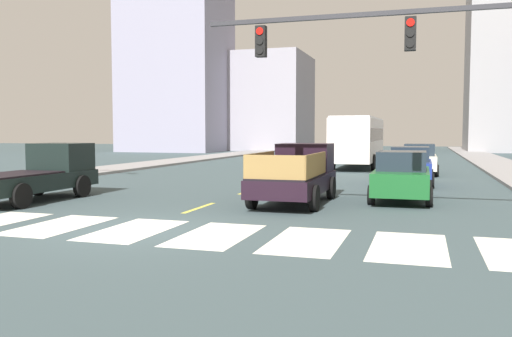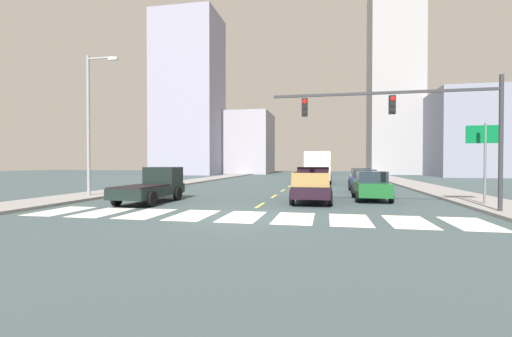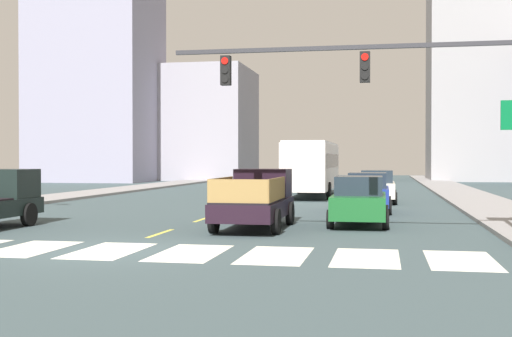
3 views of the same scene
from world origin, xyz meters
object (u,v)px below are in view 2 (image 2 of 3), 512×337
pickup_stakebed (313,185)px  pickup_dark (154,186)px  sedan_near_left (361,177)px  city_bus (318,165)px  direction_sign_green (485,147)px  traffic_signal_gantry (420,118)px  sedan_mid (371,186)px  streetlight_left (91,119)px  sedan_far (364,181)px

pickup_stakebed → pickup_dark: same height
pickup_stakebed → sedan_near_left: 14.00m
city_bus → direction_sign_green: bearing=-66.7°
pickup_dark → sedan_near_left: bearing=53.3°
city_bus → pickup_stakebed: bearing=-90.1°
pickup_stakebed → traffic_signal_gantry: bearing=-33.9°
pickup_stakebed → direction_sign_green: (8.57, -0.77, 2.10)m
city_bus → direction_sign_green: size_ratio=2.57×
pickup_dark → direction_sign_green: direction_sign_green is taller
city_bus → sedan_near_left: size_ratio=2.45×
sedan_mid → streetlight_left: (-17.28, -1.85, 4.11)m
sedan_mid → streetlight_left: bearing=-176.1°
city_bus → direction_sign_green: (8.66, -19.71, 1.08)m
direction_sign_green → sedan_far: bearing=122.3°
pickup_stakebed → direction_sign_green: size_ratio=1.24×
traffic_signal_gantry → direction_sign_green: traffic_signal_gantry is taller
sedan_far → pickup_stakebed: bearing=-114.6°
sedan_mid → streetlight_left: 17.86m
sedan_mid → direction_sign_green: bearing=-24.4°
traffic_signal_gantry → pickup_dark: bearing=174.2°
traffic_signal_gantry → sedan_mid: bearing=107.4°
pickup_dark → traffic_signal_gantry: bearing=-3.4°
traffic_signal_gantry → sedan_far: bearing=97.3°
city_bus → sedan_far: size_ratio=2.45×
sedan_mid → traffic_signal_gantry: bearing=-74.8°
streetlight_left → sedan_far: bearing=23.9°
direction_sign_green → streetlight_left: bearing=179.3°
traffic_signal_gantry → streetlight_left: (-18.80, 2.97, 0.73)m
direction_sign_green → pickup_stakebed: bearing=174.9°
traffic_signal_gantry → pickup_stakebed: bearing=144.6°
pickup_dark → sedan_mid: 12.62m
pickup_stakebed → direction_sign_green: 8.86m
sedan_far → traffic_signal_gantry: traffic_signal_gantry is taller
sedan_far → city_bus: bearing=108.6°
sedan_mid → sedan_far: 5.86m
sedan_mid → traffic_signal_gantry: size_ratio=0.44×
pickup_dark → sedan_far: (12.30, 9.30, -0.06)m
sedan_mid → sedan_far: bearing=86.3°
sedan_near_left → sedan_mid: bearing=-93.1°
city_bus → direction_sign_green: direction_sign_green is taller
streetlight_left → direction_sign_green: bearing=-0.7°
city_bus → sedan_near_left: bearing=-54.5°
pickup_stakebed → city_bus: bearing=91.8°
sedan_near_left → streetlight_left: bearing=-142.7°
city_bus → sedan_mid: bearing=-79.2°
pickup_stakebed → city_bus: 18.97m
pickup_stakebed → sedan_mid: bearing=23.2°
pickup_dark → sedan_far: size_ratio=1.18×
traffic_signal_gantry → city_bus: bearing=102.5°
sedan_far → sedan_mid: bearing=-90.0°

